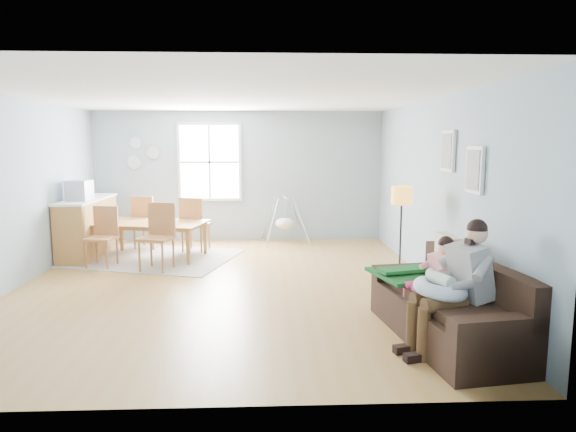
{
  "coord_description": "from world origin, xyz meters",
  "views": [
    {
      "loc": [
        0.58,
        -7.3,
        2.07
      ],
      "look_at": [
        0.89,
        0.07,
        1.0
      ],
      "focal_mm": 32.0,
      "sensor_mm": 36.0,
      "label": 1
    }
  ],
  "objects_px": {
    "floor_lamp": "(402,204)",
    "baby_swing": "(285,223)",
    "sofa": "(451,312)",
    "chair_sw": "(103,232)",
    "counter": "(88,226)",
    "toddler": "(437,269)",
    "dining_table": "(152,240)",
    "monitor": "(79,190)",
    "chair_se": "(159,231)",
    "chair_ne": "(193,220)",
    "father": "(456,282)",
    "chair_nw": "(145,218)",
    "storage_cube": "(466,331)"
  },
  "relations": [
    {
      "from": "floor_lamp",
      "to": "baby_swing",
      "type": "xyz_separation_m",
      "value": [
        -1.54,
        3.27,
        -0.77
      ]
    },
    {
      "from": "sofa",
      "to": "floor_lamp",
      "type": "bearing_deg",
      "value": 90.62
    },
    {
      "from": "chair_sw",
      "to": "baby_swing",
      "type": "relative_size",
      "value": 0.95
    },
    {
      "from": "counter",
      "to": "toddler",
      "type": "bearing_deg",
      "value": -38.84
    },
    {
      "from": "dining_table",
      "to": "monitor",
      "type": "distance_m",
      "value": 1.52
    },
    {
      "from": "chair_se",
      "to": "chair_ne",
      "type": "distance_m",
      "value": 1.36
    },
    {
      "from": "floor_lamp",
      "to": "chair_sw",
      "type": "height_order",
      "value": "floor_lamp"
    },
    {
      "from": "dining_table",
      "to": "father",
      "type": "bearing_deg",
      "value": -35.22
    },
    {
      "from": "floor_lamp",
      "to": "toddler",
      "type": "bearing_deg",
      "value": -92.6
    },
    {
      "from": "counter",
      "to": "chair_se",
      "type": "bearing_deg",
      "value": -36.11
    },
    {
      "from": "chair_nw",
      "to": "sofa",
      "type": "bearing_deg",
      "value": -48.2
    },
    {
      "from": "monitor",
      "to": "toddler",
      "type": "bearing_deg",
      "value": -36.35
    },
    {
      "from": "chair_nw",
      "to": "baby_swing",
      "type": "xyz_separation_m",
      "value": [
        2.71,
        0.51,
        -0.18
      ]
    },
    {
      "from": "monitor",
      "to": "baby_swing",
      "type": "bearing_deg",
      "value": 20.3
    },
    {
      "from": "monitor",
      "to": "sofa",
      "type": "bearing_deg",
      "value": -37.16
    },
    {
      "from": "dining_table",
      "to": "chair_sw",
      "type": "relative_size",
      "value": 1.86
    },
    {
      "from": "dining_table",
      "to": "chair_nw",
      "type": "xyz_separation_m",
      "value": [
        -0.29,
        0.8,
        0.28
      ]
    },
    {
      "from": "sofa",
      "to": "chair_ne",
      "type": "relative_size",
      "value": 2.11
    },
    {
      "from": "floor_lamp",
      "to": "chair_se",
      "type": "bearing_deg",
      "value": 162.37
    },
    {
      "from": "chair_se",
      "to": "baby_swing",
      "type": "height_order",
      "value": "chair_se"
    },
    {
      "from": "sofa",
      "to": "toddler",
      "type": "bearing_deg",
      "value": 118.87
    },
    {
      "from": "father",
      "to": "chair_se",
      "type": "relative_size",
      "value": 1.22
    },
    {
      "from": "toddler",
      "to": "chair_sw",
      "type": "height_order",
      "value": "toddler"
    },
    {
      "from": "counter",
      "to": "chair_ne",
      "type": "bearing_deg",
      "value": 6.06
    },
    {
      "from": "storage_cube",
      "to": "chair_se",
      "type": "distance_m",
      "value": 5.17
    },
    {
      "from": "storage_cube",
      "to": "chair_ne",
      "type": "distance_m",
      "value": 5.93
    },
    {
      "from": "father",
      "to": "chair_ne",
      "type": "height_order",
      "value": "father"
    },
    {
      "from": "chair_sw",
      "to": "baby_swing",
      "type": "xyz_separation_m",
      "value": [
        3.11,
        1.83,
        -0.15
      ]
    },
    {
      "from": "father",
      "to": "chair_sw",
      "type": "distance_m",
      "value": 5.93
    },
    {
      "from": "chair_se",
      "to": "storage_cube",
      "type": "bearing_deg",
      "value": -44.2
    },
    {
      "from": "toddler",
      "to": "baby_swing",
      "type": "xyz_separation_m",
      "value": [
        -1.45,
        5.1,
        -0.3
      ]
    },
    {
      "from": "sofa",
      "to": "monitor",
      "type": "bearing_deg",
      "value": 142.84
    },
    {
      "from": "chair_se",
      "to": "counter",
      "type": "height_order",
      "value": "chair_se"
    },
    {
      "from": "toddler",
      "to": "counter",
      "type": "bearing_deg",
      "value": 141.16
    },
    {
      "from": "counter",
      "to": "baby_swing",
      "type": "height_order",
      "value": "counter"
    },
    {
      "from": "chair_sw",
      "to": "father",
      "type": "bearing_deg",
      "value": -39.56
    },
    {
      "from": "chair_se",
      "to": "counter",
      "type": "bearing_deg",
      "value": 143.89
    },
    {
      "from": "floor_lamp",
      "to": "counter",
      "type": "relative_size",
      "value": 0.76
    },
    {
      "from": "chair_ne",
      "to": "baby_swing",
      "type": "relative_size",
      "value": 0.99
    },
    {
      "from": "toddler",
      "to": "chair_sw",
      "type": "xyz_separation_m",
      "value": [
        -4.56,
        3.27,
        -0.15
      ]
    },
    {
      "from": "toddler",
      "to": "chair_ne",
      "type": "bearing_deg",
      "value": 126.64
    },
    {
      "from": "sofa",
      "to": "father",
      "type": "relative_size",
      "value": 1.66
    },
    {
      "from": "baby_swing",
      "to": "counter",
      "type": "bearing_deg",
      "value": -164.83
    },
    {
      "from": "sofa",
      "to": "chair_se",
      "type": "relative_size",
      "value": 2.03
    },
    {
      "from": "chair_nw",
      "to": "baby_swing",
      "type": "relative_size",
      "value": 0.99
    },
    {
      "from": "chair_se",
      "to": "chair_nw",
      "type": "xyz_separation_m",
      "value": [
        -0.58,
        1.59,
        -0.03
      ]
    },
    {
      "from": "father",
      "to": "monitor",
      "type": "xyz_separation_m",
      "value": [
        -5.11,
        4.26,
        0.52
      ]
    },
    {
      "from": "chair_ne",
      "to": "counter",
      "type": "xyz_separation_m",
      "value": [
        -1.9,
        -0.2,
        -0.07
      ]
    },
    {
      "from": "father",
      "to": "dining_table",
      "type": "height_order",
      "value": "father"
    },
    {
      "from": "chair_nw",
      "to": "baby_swing",
      "type": "height_order",
      "value": "chair_nw"
    }
  ]
}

